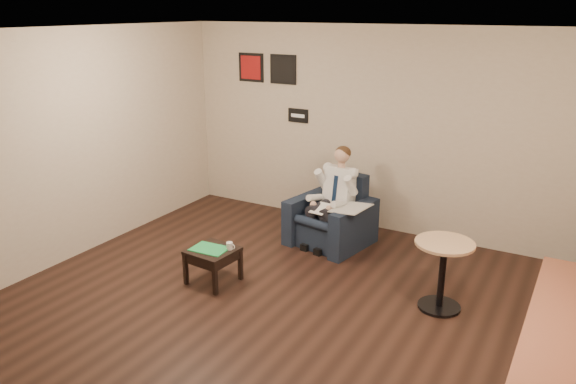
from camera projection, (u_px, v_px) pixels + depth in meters
The scene contains 17 objects.
ground at pixel (269, 325), 5.57m from camera, with size 6.00×6.00×0.00m, color black.
wall_back at pixel (383, 131), 7.61m from camera, with size 6.00×0.02×2.80m, color beige.
wall_left at pixel (48, 152), 6.53m from camera, with size 0.02×6.00×2.80m, color beige.
ceiling at pixel (266, 33), 4.69m from camera, with size 6.00×6.00×0.02m, color white.
seating_sign at pixel (298, 116), 8.18m from camera, with size 0.32×0.02×0.20m, color black.
art_print_left at pixel (251, 67), 8.35m from camera, with size 0.42×0.03×0.42m, color #A81415.
art_print_right at pixel (283, 69), 8.09m from camera, with size 0.42×0.03×0.42m, color black.
armchair at pixel (331, 211), 7.38m from camera, with size 0.93×0.93×0.90m, color black.
seated_man at pixel (326, 202), 7.24m from camera, with size 0.59×0.88×1.23m, color silver, non-canonical shape.
lap_papers at pixel (321, 208), 7.19m from camera, with size 0.21×0.29×0.01m, color white.
newspaper at pixel (351, 208), 7.03m from camera, with size 0.39×0.49×0.01m, color silver.
side_table at pixel (213, 266), 6.40m from camera, with size 0.49×0.49×0.40m, color black.
green_folder at pixel (210, 249), 6.33m from camera, with size 0.40×0.29×0.01m, color green.
coffee_mug at pixel (229, 246), 6.32m from camera, with size 0.07×0.07×0.09m, color white.
smartphone at pixel (224, 246), 6.42m from camera, with size 0.13×0.06×0.01m, color black.
banquette at pixel (573, 303), 4.53m from camera, with size 0.68×2.86×1.46m, color #9D573C.
cafe_table at pixel (442, 275), 5.78m from camera, with size 0.60×0.60×0.75m, color tan.
Camera 1 is at (2.56, -4.15, 3.01)m, focal length 35.00 mm.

